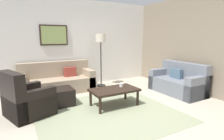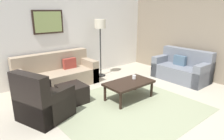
{
  "view_description": "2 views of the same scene",
  "coord_description": "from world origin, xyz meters",
  "px_view_note": "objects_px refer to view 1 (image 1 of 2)",
  "views": [
    {
      "loc": [
        -1.68,
        -3.22,
        1.6
      ],
      "look_at": [
        0.25,
        0.24,
        0.88
      ],
      "focal_mm": 28.9,
      "sensor_mm": 36.0,
      "label": 1
    },
    {
      "loc": [
        -2.66,
        -2.71,
        1.97
      ],
      "look_at": [
        -0.07,
        0.4,
        0.75
      ],
      "focal_mm": 32.07,
      "sensor_mm": 36.0,
      "label": 2
    }
  ],
  "objects_px": {
    "armchair_leather": "(25,102)",
    "coffee_table": "(114,91)",
    "couch_main": "(57,82)",
    "cup": "(121,85)",
    "ottoman": "(61,97)",
    "lamp_standing": "(101,43)",
    "couch_loveseat": "(179,83)",
    "framed_artwork": "(54,35)"
  },
  "relations": [
    {
      "from": "lamp_standing",
      "to": "couch_main",
      "type": "bearing_deg",
      "value": 177.31
    },
    {
      "from": "couch_loveseat",
      "to": "framed_artwork",
      "type": "distance_m",
      "value": 3.98
    },
    {
      "from": "couch_loveseat",
      "to": "framed_artwork",
      "type": "height_order",
      "value": "framed_artwork"
    },
    {
      "from": "armchair_leather",
      "to": "ottoman",
      "type": "xyz_separation_m",
      "value": [
        0.78,
        0.28,
        -0.11
      ]
    },
    {
      "from": "cup",
      "to": "lamp_standing",
      "type": "relative_size",
      "value": 0.05
    },
    {
      "from": "ottoman",
      "to": "armchair_leather",
      "type": "bearing_deg",
      "value": -160.14
    },
    {
      "from": "armchair_leather",
      "to": "coffee_table",
      "type": "distance_m",
      "value": 1.9
    },
    {
      "from": "coffee_table",
      "to": "framed_artwork",
      "type": "bearing_deg",
      "value": 110.93
    },
    {
      "from": "cup",
      "to": "lamp_standing",
      "type": "xyz_separation_m",
      "value": [
        0.27,
        1.67,
        0.95
      ]
    },
    {
      "from": "armchair_leather",
      "to": "lamp_standing",
      "type": "relative_size",
      "value": 0.6
    },
    {
      "from": "coffee_table",
      "to": "lamp_standing",
      "type": "xyz_separation_m",
      "value": [
        0.51,
        1.75,
        1.05
      ]
    },
    {
      "from": "couch_loveseat",
      "to": "framed_artwork",
      "type": "xyz_separation_m",
      "value": [
        -2.99,
        2.25,
        1.36
      ]
    },
    {
      "from": "coffee_table",
      "to": "cup",
      "type": "relative_size",
      "value": 12.49
    },
    {
      "from": "armchair_leather",
      "to": "cup",
      "type": "relative_size",
      "value": 11.63
    },
    {
      "from": "couch_loveseat",
      "to": "ottoman",
      "type": "xyz_separation_m",
      "value": [
        -3.23,
        0.7,
        -0.1
      ]
    },
    {
      "from": "armchair_leather",
      "to": "framed_artwork",
      "type": "bearing_deg",
      "value": 60.94
    },
    {
      "from": "couch_main",
      "to": "couch_loveseat",
      "type": "height_order",
      "value": "same"
    },
    {
      "from": "cup",
      "to": "lamp_standing",
      "type": "height_order",
      "value": "lamp_standing"
    },
    {
      "from": "lamp_standing",
      "to": "framed_artwork",
      "type": "height_order",
      "value": "framed_artwork"
    },
    {
      "from": "armchair_leather",
      "to": "couch_loveseat",
      "type": "bearing_deg",
      "value": -5.95
    },
    {
      "from": "armchair_leather",
      "to": "coffee_table",
      "type": "xyz_separation_m",
      "value": [
        1.86,
        -0.38,
        0.05
      ]
    },
    {
      "from": "couch_main",
      "to": "cup",
      "type": "distance_m",
      "value": 2.1
    },
    {
      "from": "couch_loveseat",
      "to": "lamp_standing",
      "type": "relative_size",
      "value": 0.89
    },
    {
      "from": "couch_loveseat",
      "to": "coffee_table",
      "type": "height_order",
      "value": "couch_loveseat"
    },
    {
      "from": "ottoman",
      "to": "coffee_table",
      "type": "bearing_deg",
      "value": -31.57
    },
    {
      "from": "coffee_table",
      "to": "cup",
      "type": "bearing_deg",
      "value": 18.39
    },
    {
      "from": "couch_loveseat",
      "to": "framed_artwork",
      "type": "bearing_deg",
      "value": 143.08
    },
    {
      "from": "ottoman",
      "to": "couch_loveseat",
      "type": "bearing_deg",
      "value": -12.22
    },
    {
      "from": "cup",
      "to": "framed_artwork",
      "type": "height_order",
      "value": "framed_artwork"
    },
    {
      "from": "armchair_leather",
      "to": "framed_artwork",
      "type": "distance_m",
      "value": 2.49
    },
    {
      "from": "armchair_leather",
      "to": "ottoman",
      "type": "height_order",
      "value": "armchair_leather"
    },
    {
      "from": "couch_main",
      "to": "cup",
      "type": "xyz_separation_m",
      "value": [
        1.16,
        -1.74,
        0.15
      ]
    },
    {
      "from": "couch_main",
      "to": "couch_loveseat",
      "type": "bearing_deg",
      "value": -31.21
    },
    {
      "from": "couch_main",
      "to": "couch_loveseat",
      "type": "distance_m",
      "value": 3.58
    },
    {
      "from": "coffee_table",
      "to": "couch_loveseat",
      "type": "bearing_deg",
      "value": -0.86
    },
    {
      "from": "ottoman",
      "to": "lamp_standing",
      "type": "relative_size",
      "value": 0.33
    },
    {
      "from": "couch_main",
      "to": "cup",
      "type": "height_order",
      "value": "couch_main"
    },
    {
      "from": "couch_main",
      "to": "ottoman",
      "type": "height_order",
      "value": "couch_main"
    },
    {
      "from": "ottoman",
      "to": "framed_artwork",
      "type": "bearing_deg",
      "value": 81.27
    },
    {
      "from": "couch_main",
      "to": "cup",
      "type": "bearing_deg",
      "value": -56.36
    },
    {
      "from": "couch_loveseat",
      "to": "armchair_leather",
      "type": "relative_size",
      "value": 1.49
    },
    {
      "from": "couch_main",
      "to": "armchair_leather",
      "type": "relative_size",
      "value": 2.02
    }
  ]
}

